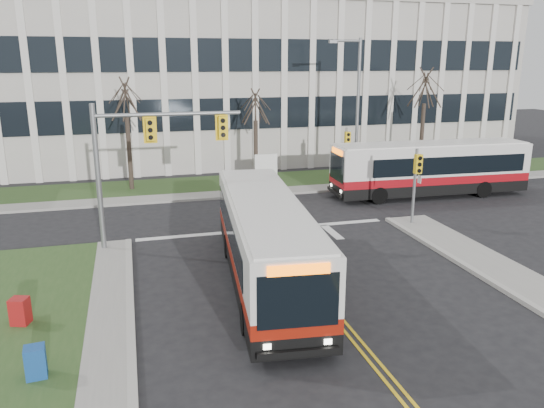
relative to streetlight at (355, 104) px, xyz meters
The scene contains 16 objects.
ground 18.81m from the streetlight, 116.37° to the right, with size 120.00×120.00×0.00m, color black.
sidewalk_cross 6.04m from the streetlight, 161.74° to the right, with size 44.00×1.60×0.14m, color #9E9B93.
building_lawn 6.23m from the streetlight, 149.29° to the left, with size 44.00×5.00×0.12m, color #2D4C20.
office_building 14.15m from the streetlight, 102.38° to the left, with size 40.00×16.00×12.00m, color beige.
mast_arm_signal 16.39m from the streetlight, 146.49° to the right, with size 6.11×0.38×6.20m.
signal_pole_near 9.72m from the streetlight, 95.10° to the right, with size 0.34×0.39×3.80m.
signal_pole_far 2.93m from the streetlight, 136.05° to the right, with size 0.34×0.39×3.80m.
streetlight is the anchor object (origin of this frame).
directory_sign 6.96m from the streetlight, 166.77° to the left, with size 1.50×0.12×2.00m.
tree_left 14.15m from the streetlight, behind, with size 1.80×1.80×7.70m.
tree_mid 6.36m from the streetlight, 161.65° to the left, with size 1.80×1.80×6.82m.
tree_right 6.28m from the streetlight, 16.78° to the left, with size 1.80×1.80×8.25m.
bus_main 17.40m from the streetlight, 124.12° to the right, with size 2.46×11.37×3.03m, color silver, non-canonical shape.
bus_cross 6.31m from the streetlight, 52.48° to the right, with size 2.53×11.67×3.11m, color silver, non-canonical shape.
newspaper_box_blue 25.35m from the streetlight, 131.94° to the right, with size 0.50×0.45×0.95m, color navy.
newspaper_box_red 23.80m from the streetlight, 138.73° to the right, with size 0.50×0.45×0.95m, color maroon.
Camera 1 is at (-5.96, -15.25, 7.85)m, focal length 35.00 mm.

